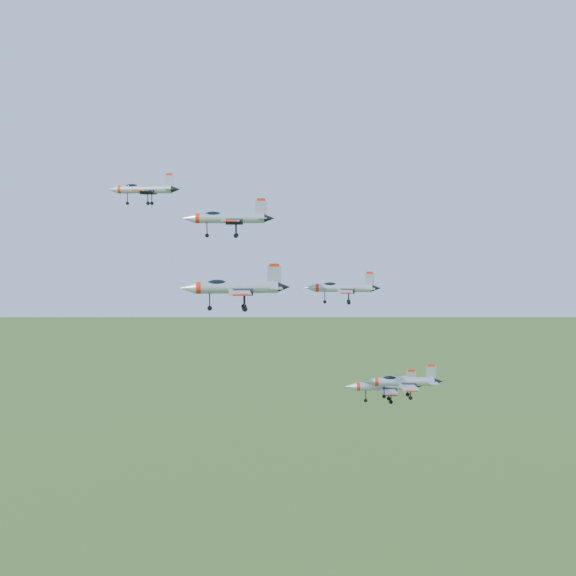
{
  "coord_description": "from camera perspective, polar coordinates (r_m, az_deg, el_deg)",
  "views": [
    {
      "loc": [
        14.37,
        -113.9,
        138.01
      ],
      "look_at": [
        6.48,
        -1.45,
        126.47
      ],
      "focal_mm": 50.0,
      "sensor_mm": 36.0,
      "label": 1
    }
  ],
  "objects": [
    {
      "name": "jet_trail",
      "position": [
        115.11,
        6.75,
        -6.94
      ],
      "size": [
        11.12,
        9.24,
        2.97
      ],
      "rotation": [
        0.0,
        0.0,
        0.1
      ],
      "color": "#979CA2"
    },
    {
      "name": "jet_right_high",
      "position": [
        93.35,
        -3.88,
        0.05
      ],
      "size": [
        12.97,
        10.86,
        3.47
      ],
      "rotation": [
        0.0,
        0.0,
        0.17
      ],
      "color": "#979CA2"
    },
    {
      "name": "jet_left_low",
      "position": [
        123.42,
        3.82,
        0.02
      ],
      "size": [
        11.83,
        9.72,
        3.17
      ],
      "rotation": [
        0.0,
        0.0,
        0.02
      ],
      "color": "#979CA2"
    },
    {
      "name": "jet_right_low",
      "position": [
        105.81,
        8.08,
        -6.6
      ],
      "size": [
        10.58,
        8.8,
        2.83
      ],
      "rotation": [
        0.0,
        0.0,
        0.11
      ],
      "color": "#979CA2"
    },
    {
      "name": "jet_lead",
      "position": [
        131.11,
        -10.29,
        6.93
      ],
      "size": [
        12.01,
        9.91,
        3.21
      ],
      "rotation": [
        0.0,
        0.0,
        -0.05
      ],
      "color": "#979CA2"
    },
    {
      "name": "jet_left_high",
      "position": [
        118.76,
        -4.35,
        4.98
      ],
      "size": [
        13.8,
        11.46,
        3.69
      ],
      "rotation": [
        0.0,
        0.0,
        0.1
      ],
      "color": "#979CA2"
    }
  ]
}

